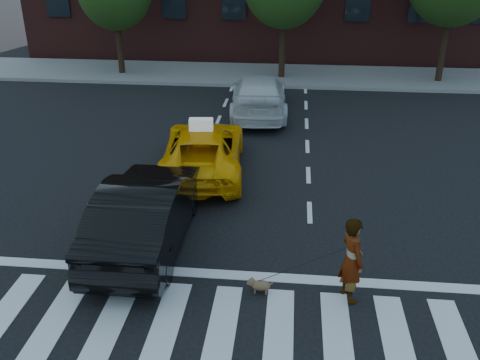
% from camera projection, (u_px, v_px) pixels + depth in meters
% --- Properties ---
extents(ground, '(120.00, 120.00, 0.00)m').
position_uv_depth(ground, '(222.00, 329.00, 9.37)').
color(ground, black).
rests_on(ground, ground).
extents(crosswalk, '(13.00, 2.40, 0.01)m').
position_uv_depth(crosswalk, '(222.00, 328.00, 9.36)').
color(crosswalk, silver).
rests_on(crosswalk, ground).
extents(stop_line, '(12.00, 0.30, 0.01)m').
position_uv_depth(stop_line, '(232.00, 275.00, 10.80)').
color(stop_line, silver).
rests_on(stop_line, ground).
extents(sidewalk_far, '(30.00, 4.00, 0.15)m').
position_uv_depth(sidewalk_far, '(271.00, 75.00, 25.06)').
color(sidewalk_far, slate).
rests_on(sidewalk_far, ground).
extents(taxi, '(2.62, 4.95, 1.33)m').
position_uv_depth(taxi, '(203.00, 150.00, 15.13)').
color(taxi, '#FBA905').
rests_on(taxi, ground).
extents(black_sedan, '(1.70, 4.81, 1.58)m').
position_uv_depth(black_sedan, '(146.00, 211.00, 11.60)').
color(black_sedan, black).
rests_on(black_sedan, ground).
extents(white_suv, '(2.36, 5.12, 1.45)m').
position_uv_depth(white_suv, '(259.00, 95.00, 19.84)').
color(white_suv, silver).
rests_on(white_suv, ground).
extents(woman, '(0.63, 0.74, 1.72)m').
position_uv_depth(woman, '(352.00, 260.00, 9.78)').
color(woman, '#999999').
rests_on(woman, ground).
extents(dog, '(0.52, 0.22, 0.29)m').
position_uv_depth(dog, '(259.00, 285.00, 10.23)').
color(dog, olive).
rests_on(dog, ground).
extents(taxi_sign, '(0.67, 0.34, 0.32)m').
position_uv_depth(taxi_sign, '(201.00, 124.00, 14.60)').
color(taxi_sign, white).
rests_on(taxi_sign, taxi).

